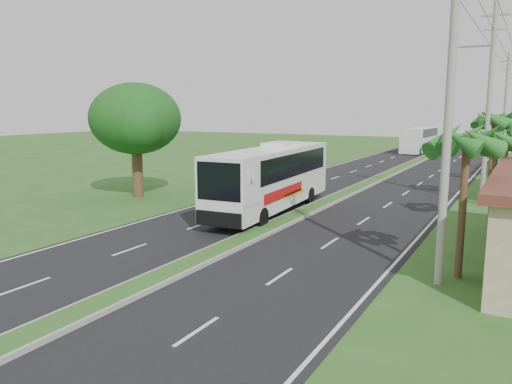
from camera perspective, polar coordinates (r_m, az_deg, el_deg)
The scene contains 16 objects.
ground at distance 19.55m, azimuth -6.61°, elevation -7.98°, with size 180.00×180.00×0.00m, color #29531E.
road_asphalt at distance 37.25m, azimuth 11.49°, elevation 0.31°, with size 14.00×160.00×0.02m, color black.
median_strip at distance 37.24m, azimuth 11.49°, elevation 0.45°, with size 1.20×160.00×0.18m.
lane_edge_left at distance 39.73m, azimuth 2.23°, elevation 1.05°, with size 0.12×160.00×0.01m, color silver.
lane_edge_right at distance 35.87m, azimuth 21.74°, elevation -0.55°, with size 0.12×160.00×0.01m, color silver.
palm_verge_a at distance 18.27m, azimuth 22.98°, elevation 5.26°, with size 2.40×2.40×5.45m.
palm_verge_b at distance 27.22m, azimuth 25.80°, elevation 5.42°, with size 2.40×2.40×5.05m.
palm_verge_c at distance 34.21m, azimuth 25.57°, elevation 7.38°, with size 2.40×2.40×5.85m.
palm_verge_d at distance 43.19m, azimuth 26.93°, elevation 6.77°, with size 2.40×2.40×5.25m.
shade_tree at distance 34.09m, azimuth -13.72°, elevation 7.87°, with size 6.30×6.00×7.54m.
utility_pole_a at distance 17.31m, azimuth 21.16°, elevation 8.27°, with size 1.60×0.28×11.00m.
utility_pole_b at distance 33.23m, azimuth 25.03°, elevation 9.34°, with size 3.20×0.28×12.00m.
utility_pole_c at distance 53.20m, azimuth 26.57°, elevation 8.34°, with size 1.60×0.28×11.00m.
coach_bus_main at distance 28.30m, azimuth 1.85°, elevation 2.01°, with size 3.25×12.27×3.93m.
coach_bus_far at distance 71.23m, azimuth 18.25°, elevation 5.84°, with size 3.01×11.37×3.28m.
motorcyclist at distance 24.03m, azimuth -2.48°, elevation -2.60°, with size 1.89×0.93×2.28m.
Camera 1 is at (10.88, -15.14, 5.86)m, focal length 35.00 mm.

